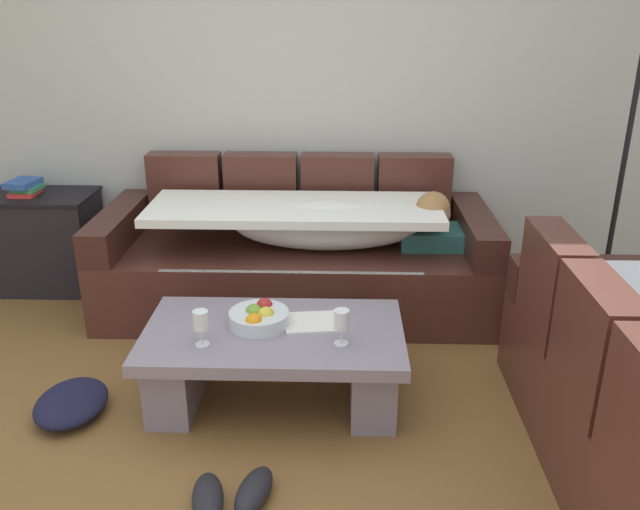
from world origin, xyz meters
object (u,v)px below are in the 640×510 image
object	(u,v)px
pair_of_shoes	(231,495)
crumpled_garment	(71,403)
coffee_table	(274,356)
fruit_bowl	(259,317)
book_stack_on_cabinet	(25,187)
wine_glass_near_right	(342,321)
open_magazine	(315,322)
wine_glass_near_left	(201,322)
side_cabinet	(43,241)
floor_lamp	(624,128)
couch_along_wall	(302,256)

from	to	relation	value
pair_of_shoes	crumpled_garment	bearing A→B (deg)	146.18
coffee_table	fruit_bowl	xyz separation A→B (m)	(-0.07, 0.04, 0.18)
pair_of_shoes	book_stack_on_cabinet	bearing A→B (deg)	128.86
wine_glass_near_right	open_magazine	bearing A→B (deg)	122.11
wine_glass_near_left	side_cabinet	bearing A→B (deg)	133.22
wine_glass_near_left	side_cabinet	size ratio (longest dim) A/B	0.23
coffee_table	book_stack_on_cabinet	world-z (taller)	book_stack_on_cabinet
wine_glass_near_right	wine_glass_near_left	bearing A→B (deg)	-177.57
side_cabinet	crumpled_garment	world-z (taller)	side_cabinet
coffee_table	open_magazine	world-z (taller)	open_magazine
floor_lamp	fruit_bowl	bearing A→B (deg)	-151.86
couch_along_wall	crumpled_garment	bearing A→B (deg)	-130.13
book_stack_on_cabinet	wine_glass_near_left	bearing A→B (deg)	-45.60
side_cabinet	pair_of_shoes	xyz separation A→B (m)	(1.54, -1.98, -0.28)
wine_glass_near_right	open_magazine	size ratio (longest dim) A/B	0.59
floor_lamp	side_cabinet	bearing A→B (deg)	177.18
coffee_table	side_cabinet	world-z (taller)	side_cabinet
coffee_table	open_magazine	size ratio (longest dim) A/B	4.29
open_magazine	pair_of_shoes	xyz separation A→B (m)	(-0.29, -0.77, -0.34)
couch_along_wall	crumpled_garment	size ratio (longest dim) A/B	5.82
wine_glass_near_left	book_stack_on_cabinet	xyz separation A→B (m)	(-1.39, 1.42, 0.19)
open_magazine	floor_lamp	bearing A→B (deg)	24.20
floor_lamp	coffee_table	bearing A→B (deg)	-150.07
pair_of_shoes	crumpled_garment	world-z (taller)	crumpled_garment
coffee_table	wine_glass_near_left	xyz separation A→B (m)	(-0.30, -0.15, 0.26)
couch_along_wall	wine_glass_near_right	bearing A→B (deg)	-78.48
couch_along_wall	wine_glass_near_left	size ratio (longest dim) A/B	14.03
couch_along_wall	floor_lamp	bearing A→B (deg)	1.59
crumpled_garment	floor_lamp	bearing A→B (deg)	23.64
wine_glass_near_left	wine_glass_near_right	xyz separation A→B (m)	(0.61, 0.03, 0.00)
book_stack_on_cabinet	couch_along_wall	bearing A→B (deg)	-7.22
wine_glass_near_right	open_magazine	world-z (taller)	wine_glass_near_right
book_stack_on_cabinet	pair_of_shoes	distance (m)	2.62
book_stack_on_cabinet	floor_lamp	world-z (taller)	floor_lamp
open_magazine	crumpled_garment	xyz separation A→B (m)	(-1.12, -0.22, -0.33)
crumpled_garment	fruit_bowl	bearing A→B (deg)	12.15
coffee_table	wine_glass_near_left	bearing A→B (deg)	-153.32
book_stack_on_cabinet	pair_of_shoes	bearing A→B (deg)	-51.14
wine_glass_near_right	floor_lamp	world-z (taller)	floor_lamp
coffee_table	open_magazine	distance (m)	0.25
book_stack_on_cabinet	floor_lamp	distance (m)	3.64
wine_glass_near_left	fruit_bowl	bearing A→B (deg)	39.79
open_magazine	book_stack_on_cabinet	bearing A→B (deg)	140.83
wine_glass_near_left	coffee_table	bearing A→B (deg)	26.68
wine_glass_near_left	crumpled_garment	bearing A→B (deg)	179.49
wine_glass_near_left	crumpled_garment	size ratio (longest dim) A/B	0.42
side_cabinet	wine_glass_near_right	bearing A→B (deg)	-35.65
fruit_bowl	pair_of_shoes	world-z (taller)	fruit_bowl
couch_along_wall	floor_lamp	size ratio (longest dim) A/B	1.19
book_stack_on_cabinet	floor_lamp	size ratio (longest dim) A/B	0.12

